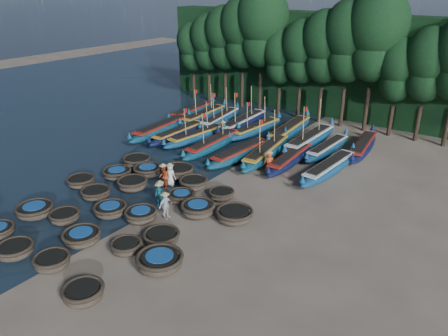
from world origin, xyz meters
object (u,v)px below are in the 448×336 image
Objects in this scene: fisherman_2 at (164,176)px; long_boat_16 at (327,148)px; long_boat_10 at (204,116)px; coracle_16 at (132,184)px; long_boat_9 at (193,112)px; fisherman_3 at (161,192)px; fisherman_4 at (166,205)px; long_boat_6 at (266,152)px; long_boat_14 at (289,130)px; long_boat_17 at (363,147)px; coracle_2 at (15,250)px; coracle_9 at (160,261)px; fisherman_6 at (269,161)px; fisherman_0 at (170,174)px; coracle_20 at (137,161)px; coracle_4 at (83,293)px; coracle_10 at (81,181)px; coracle_12 at (110,210)px; coracle_13 at (141,215)px; long_boat_8 at (329,168)px; long_boat_3 at (197,136)px; fisherman_5 at (223,130)px; coracle_3 at (52,261)px; coracle_15 at (117,173)px; coracle_24 at (222,194)px; coracle_21 at (148,171)px; coracle_19 at (235,215)px; coracle_23 at (193,183)px; coracle_6 at (65,217)px; coracle_11 at (96,193)px; long_boat_7 at (290,159)px; coracle_18 at (198,209)px; long_boat_13 at (256,129)px; long_boat_2 at (179,133)px; long_boat_4 at (213,144)px; fisherman_1 at (159,194)px; coracle_17 at (182,196)px; coracle_5 at (35,210)px; long_boat_5 at (241,153)px; coracle_22 at (178,172)px; coracle_14 at (162,237)px.

long_boat_16 is at bearing 114.53° from fisherman_2.
coracle_16 is at bearing -73.11° from long_boat_10.
long_boat_9 is 18.98m from fisherman_3.
long_boat_6 is at bearing 6.65° from fisherman_4.
long_boat_17 is (6.67, 0.10, -0.07)m from long_boat_14.
long_boat_16 is (6.71, 22.72, 0.10)m from coracle_2.
fisherman_6 is (-1.78, 13.08, 0.42)m from coracle_9.
coracle_20 is at bearing -20.40° from fisherman_0.
coracle_16 is (-6.54, 8.83, 0.03)m from coracle_4.
coracle_2 is 0.97× the size of coracle_10.
coracle_16 is at bearing 115.95° from coracle_12.
fisherman_6 reaches higher than coracle_4.
long_boat_8 is at bearing 64.73° from coracle_13.
fisherman_5 is at bearing 63.60° from long_boat_3.
coracle_3 is 10.58m from coracle_15.
coracle_2 is at bearing -112.39° from coracle_24.
fisherman_5 is (-4.48, -3.89, 0.21)m from long_boat_14.
coracle_19 is at bearing -9.33° from coracle_21.
coracle_20 is at bearing 175.02° from coracle_23.
coracle_20 is at bearing 125.21° from coracle_12.
coracle_16 is (-0.06, 5.27, 0.06)m from coracle_6.
coracle_11 is (-8.56, 2.92, -0.07)m from coracle_9.
fisherman_3 reaches higher than long_boat_7.
long_boat_8 reaches higher than coracle_18.
long_boat_3 is at bearing 103.28° from coracle_21.
long_boat_16 is at bearing 61.87° from coracle_11.
coracle_23 reaches higher than coracle_3.
long_boat_13 is 3.19m from fisherman_5.
coracle_13 is 0.21× the size of long_boat_14.
fisherman_6 reaches higher than long_boat_2.
long_boat_4 is at bearing 131.37° from coracle_24.
long_boat_3 is 4.40× the size of fisherman_3.
coracle_19 is at bearing 58.64° from fisherman_6.
long_boat_8 is (8.56, 18.95, 0.15)m from coracle_2.
coracle_12 is 1.31× the size of fisherman_4.
coracle_19 is 1.26× the size of fisherman_1.
long_boat_7 is (2.60, 9.41, 0.13)m from coracle_17.
coracle_6 is at bearing -68.24° from coracle_15.
coracle_3 is 1.00× the size of coracle_11.
coracle_6 reaches higher than coracle_11.
fisherman_0 is (3.51, 7.95, 0.42)m from coracle_5.
long_boat_5 is at bearing 45.55° from coracle_20.
long_boat_10 is (-13.76, 14.11, 0.13)m from coracle_19.
long_boat_17 reaches higher than coracle_13.
coracle_9 is (1.05, 3.67, 0.03)m from coracle_4.
coracle_22 is at bearing -79.49° from fisherman_0.
long_boat_14 reaches higher than coracle_15.
coracle_14 is 3.41m from coracle_18.
coracle_19 is 10.94m from coracle_20.
long_boat_2 is 5.56m from long_boat_10.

